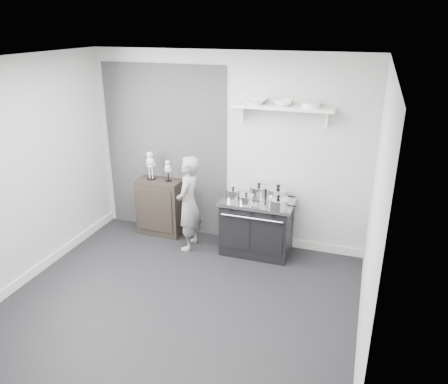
{
  "coord_description": "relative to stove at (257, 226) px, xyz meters",
  "views": [
    {
      "loc": [
        1.86,
        -3.83,
        3.05
      ],
      "look_at": [
        0.25,
        0.95,
        1.06
      ],
      "focal_mm": 35.0,
      "sensor_mm": 36.0,
      "label": 1
    }
  ],
  "objects": [
    {
      "name": "stove",
      "position": [
        0.0,
        0.0,
        0.0
      ],
      "size": [
        0.98,
        0.61,
        0.79
      ],
      "color": "black",
      "rests_on": "ground"
    },
    {
      "name": "skeleton_torso",
      "position": [
        -1.39,
        0.13,
        0.64
      ],
      "size": [
        0.1,
        0.07,
        0.37
      ],
      "primitive_type": null,
      "color": "beige",
      "rests_on": "side_cabinet"
    },
    {
      "name": "ground",
      "position": [
        -0.55,
        -1.48,
        -0.4
      ],
      "size": [
        4.0,
        4.0,
        0.0
      ],
      "primitive_type": "plane",
      "color": "black",
      "rests_on": "ground"
    },
    {
      "name": "wall_shelf",
      "position": [
        0.25,
        0.2,
        1.61
      ],
      "size": [
        1.3,
        0.26,
        0.24
      ],
      "color": "silver",
      "rests_on": "room_shell"
    },
    {
      "name": "room_shell",
      "position": [
        -0.64,
        -1.33,
        1.24
      ],
      "size": [
        4.02,
        3.62,
        2.71
      ],
      "color": "beige",
      "rests_on": "ground"
    },
    {
      "name": "child",
      "position": [
        -0.94,
        -0.18,
        0.28
      ],
      "size": [
        0.35,
        0.51,
        1.36
      ],
      "primitive_type": "imported",
      "rotation": [
        0.0,
        0.0,
        -1.52
      ],
      "color": "gray",
      "rests_on": "ground"
    },
    {
      "name": "bowl_small",
      "position": [
        0.24,
        0.19,
        1.68
      ],
      "size": [
        0.23,
        0.23,
        0.07
      ],
      "primitive_type": "imported",
      "color": "white",
      "rests_on": "wall_shelf"
    },
    {
      "name": "pot_front_left",
      "position": [
        -0.32,
        -0.1,
        0.47
      ],
      "size": [
        0.29,
        0.2,
        0.19
      ],
      "color": "silver",
      "rests_on": "stove"
    },
    {
      "name": "pot_front_center",
      "position": [
        -0.12,
        -0.16,
        0.45
      ],
      "size": [
        0.29,
        0.21,
        0.16
      ],
      "color": "silver",
      "rests_on": "stove"
    },
    {
      "name": "pot_back_left",
      "position": [
        -0.02,
        0.15,
        0.47
      ],
      "size": [
        0.35,
        0.27,
        0.2
      ],
      "color": "silver",
      "rests_on": "stove"
    },
    {
      "name": "side_cabinet",
      "position": [
        -1.54,
        0.13,
        0.03
      ],
      "size": [
        0.66,
        0.38,
        0.85
      ],
      "primitive_type": "cube",
      "color": "black",
      "rests_on": "ground"
    },
    {
      "name": "bowl_large",
      "position": [
        -0.12,
        0.19,
        1.68
      ],
      "size": [
        0.31,
        0.31,
        0.08
      ],
      "primitive_type": "imported",
      "color": "white",
      "rests_on": "wall_shelf"
    },
    {
      "name": "plate_stack",
      "position": [
        0.59,
        0.19,
        1.67
      ],
      "size": [
        0.24,
        0.24,
        0.06
      ],
      "primitive_type": "cylinder",
      "color": "white",
      "rests_on": "wall_shelf"
    },
    {
      "name": "pot_front_right",
      "position": [
        0.32,
        -0.19,
        0.46
      ],
      "size": [
        0.36,
        0.28,
        0.19
      ],
      "color": "silver",
      "rests_on": "stove"
    },
    {
      "name": "skeleton_full",
      "position": [
        -1.67,
        0.13,
        0.7
      ],
      "size": [
        0.14,
        0.09,
        0.49
      ],
      "primitive_type": null,
      "color": "beige",
      "rests_on": "side_cabinet"
    },
    {
      "name": "pot_back_right",
      "position": [
        0.26,
        0.08,
        0.48
      ],
      "size": [
        0.4,
        0.31,
        0.23
      ],
      "color": "silver",
      "rests_on": "stove"
    }
  ]
}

